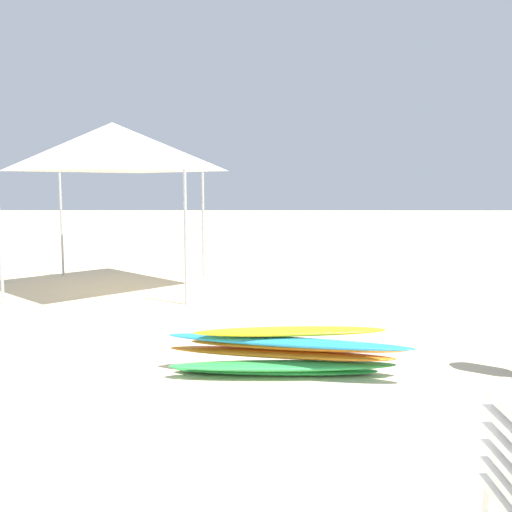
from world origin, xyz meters
TOP-DOWN VIEW (x-y plane):
  - surfboard_pile at (0.85, 2.86)m, footprint 2.47×0.87m
  - popup_canopy at (-2.02, 7.81)m, footprint 2.97×2.97m

SIDE VIEW (x-z plane):
  - surfboard_pile at x=0.85m, z-range 0.00..0.48m
  - popup_canopy at x=-2.02m, z-range 1.06..4.05m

